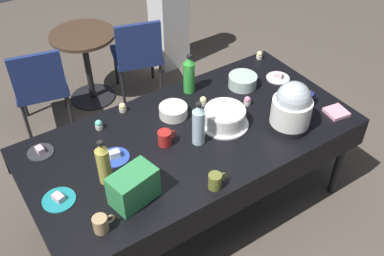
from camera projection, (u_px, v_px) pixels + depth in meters
ground at (192, 207)px, 3.41m from camera, size 9.00×9.00×0.00m
potluck_table at (192, 141)px, 2.97m from camera, size 2.20×1.10×0.75m
frosted_layer_cake at (225, 117)px, 2.96m from camera, size 0.33×0.33×0.13m
slow_cooker at (292, 107)px, 2.88m from camera, size 0.27×0.27×0.35m
glass_salad_bowl at (243, 81)px, 3.32m from camera, size 0.21×0.21×0.09m
ceramic_snack_bowl at (173, 111)px, 3.05m from camera, size 0.20×0.20×0.08m
dessert_plate_cobalt at (115, 156)px, 2.75m from camera, size 0.18×0.18×0.05m
dessert_plate_teal at (59, 199)px, 2.49m from camera, size 0.19×0.19×0.04m
dessert_plate_white at (278, 77)px, 3.42m from camera, size 0.18×0.18×0.05m
dessert_plate_charcoal at (40, 152)px, 2.78m from camera, size 0.17×0.17×0.04m
cupcake_berry at (259, 55)px, 3.63m from camera, size 0.05×0.05×0.07m
cupcake_cocoa at (99, 125)px, 2.95m from camera, size 0.05×0.05×0.07m
cupcake_vanilla at (247, 101)px, 3.15m from camera, size 0.05×0.05×0.07m
cupcake_mint at (203, 101)px, 3.15m from camera, size 0.05×0.05×0.07m
cupcake_lemon at (123, 107)px, 3.09m from camera, size 0.05×0.05×0.07m
soda_bottle_lime_soda at (189, 75)px, 3.20m from camera, size 0.08×0.08×0.31m
soda_bottle_ginger_ale at (103, 163)px, 2.52m from camera, size 0.08×0.08×0.31m
soda_bottle_water at (199, 124)px, 2.77m from camera, size 0.08×0.08×0.31m
coffee_mug_red at (165, 138)px, 2.82m from camera, size 0.13×0.09×0.10m
coffee_mug_tan at (101, 224)px, 2.31m from camera, size 0.12×0.08×0.10m
coffee_mug_olive at (215, 181)px, 2.54m from camera, size 0.12×0.08×0.10m
coffee_mug_navy at (308, 99)px, 3.14m from camera, size 0.12×0.08×0.10m
soda_carton at (133, 187)px, 2.44m from camera, size 0.29×0.21×0.20m
paper_napkin_stack at (336, 112)px, 3.08m from camera, size 0.16×0.16×0.02m
maroon_chair_left at (40, 84)px, 3.82m from camera, size 0.52×0.52×0.85m
maroon_chair_right at (137, 53)px, 4.22m from camera, size 0.54×0.54×0.85m
round_cafe_table at (86, 55)px, 4.17m from camera, size 0.60×0.60×0.72m
water_cooler at (168, 14)px, 4.62m from camera, size 0.32×0.32×1.24m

